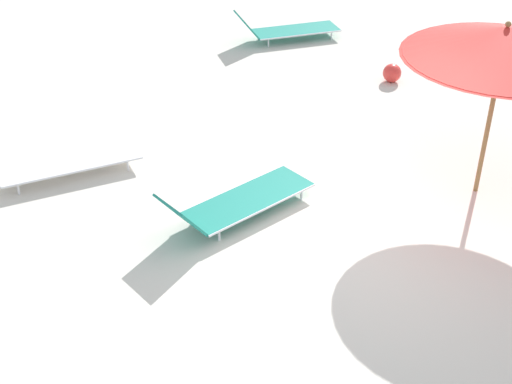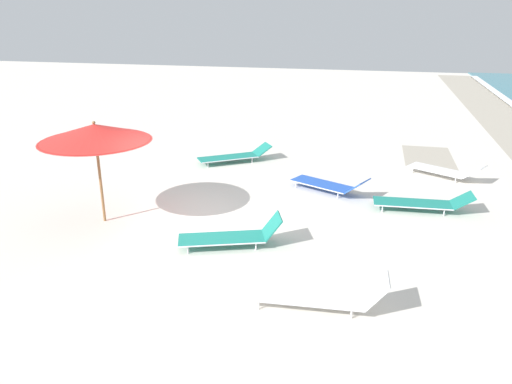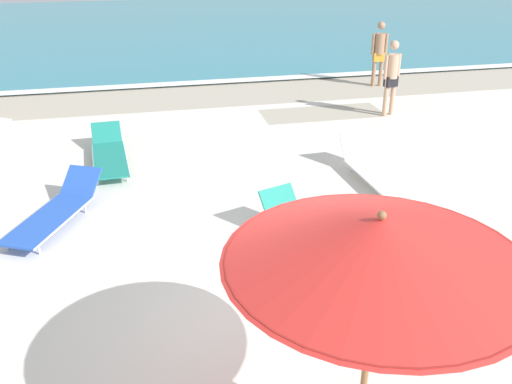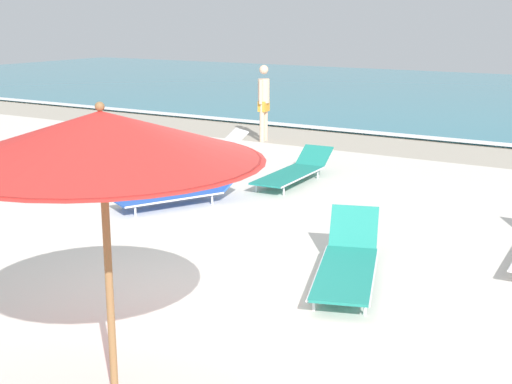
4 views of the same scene
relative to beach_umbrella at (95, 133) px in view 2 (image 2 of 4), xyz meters
The scene contains 8 objects.
ground_plane 2.95m from the beach_umbrella, 99.74° to the left, with size 60.00×60.00×0.16m.
beach_umbrella is the anchor object (origin of this frame).
sun_lounger_under_umbrella 5.96m from the beach_umbrella, 122.14° to the left, with size 1.46×2.14×0.54m.
sun_lounger_beside_umbrella 7.65m from the beach_umbrella, 107.61° to the left, with size 0.74×2.30×0.48m.
sun_lounger_near_water_left 5.94m from the beach_umbrella, 65.20° to the left, with size 0.73×2.26×0.62m.
sun_lounger_mid_beach_solo 5.66m from the beach_umbrella, 161.61° to the left, with size 1.78×2.25×0.48m.
sun_lounger_mid_beach_pair_a 9.51m from the beach_umbrella, 121.99° to the left, with size 1.57×2.10×0.53m.
sun_lounger_mid_beach_pair_b 3.70m from the beach_umbrella, 79.83° to the left, with size 1.26×2.16×0.62m.
Camera 2 is at (9.72, 3.68, 4.57)m, focal length 35.00 mm.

